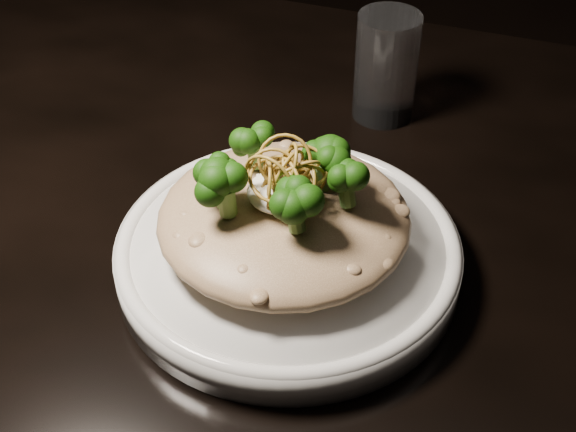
% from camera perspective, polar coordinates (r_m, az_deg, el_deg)
% --- Properties ---
extents(table, '(1.10, 0.80, 0.75)m').
position_cam_1_polar(table, '(0.76, -2.77, -4.27)').
color(table, black).
rests_on(table, ground).
extents(plate, '(0.27, 0.27, 0.03)m').
position_cam_1_polar(plate, '(0.64, 0.00, -2.81)').
color(plate, silver).
rests_on(plate, table).
extents(risotto, '(0.20, 0.20, 0.04)m').
position_cam_1_polar(risotto, '(0.62, -0.29, -0.16)').
color(risotto, brown).
rests_on(risotto, plate).
extents(broccoli, '(0.12, 0.12, 0.04)m').
position_cam_1_polar(broccoli, '(0.59, -0.59, 2.69)').
color(broccoli, black).
rests_on(broccoli, risotto).
extents(cheese, '(0.05, 0.05, 0.01)m').
position_cam_1_polar(cheese, '(0.59, -0.41, 1.76)').
color(cheese, white).
rests_on(cheese, risotto).
extents(shallots, '(0.05, 0.05, 0.03)m').
position_cam_1_polar(shallots, '(0.58, 0.15, 3.43)').
color(shallots, brown).
rests_on(shallots, cheese).
extents(drinking_glass, '(0.07, 0.07, 0.11)m').
position_cam_1_polar(drinking_glass, '(0.80, 6.98, 10.48)').
color(drinking_glass, silver).
rests_on(drinking_glass, table).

